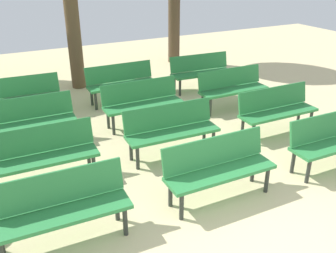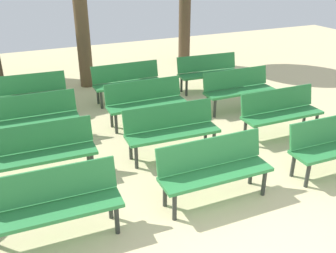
% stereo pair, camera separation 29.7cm
% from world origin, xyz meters
% --- Properties ---
extents(bench_r0_c0, '(1.62, 0.53, 0.87)m').
position_xyz_m(bench_r0_c0, '(-2.07, 1.67, 0.50)').
color(bench_r0_c0, '#2D8442').
rests_on(bench_r0_c0, ground_plane).
extents(bench_r0_c1, '(1.61, 0.50, 0.87)m').
position_xyz_m(bench_r0_c1, '(0.08, 1.59, 0.50)').
color(bench_r0_c1, '#2D8442').
rests_on(bench_r0_c1, ground_plane).
extents(bench_r0_c2, '(1.61, 0.52, 0.87)m').
position_xyz_m(bench_r0_c2, '(2.19, 1.46, 0.50)').
color(bench_r0_c2, '#2D8442').
rests_on(bench_r0_c2, ground_plane).
extents(bench_r1_c0, '(1.61, 0.53, 0.87)m').
position_xyz_m(bench_r1_c0, '(-2.04, 3.08, 0.50)').
color(bench_r1_c0, '#2D8442').
rests_on(bench_r1_c0, ground_plane).
extents(bench_r1_c1, '(1.62, 0.56, 0.87)m').
position_xyz_m(bench_r1_c1, '(0.07, 2.99, 0.50)').
color(bench_r1_c1, '#2D8442').
rests_on(bench_r1_c1, ground_plane).
extents(bench_r1_c2, '(1.61, 0.51, 0.87)m').
position_xyz_m(bench_r1_c2, '(2.27, 2.86, 0.50)').
color(bench_r1_c2, '#2D8442').
rests_on(bench_r1_c2, ground_plane).
extents(bench_r2_c0, '(1.61, 0.52, 0.87)m').
position_xyz_m(bench_r2_c0, '(-2.01, 4.47, 0.50)').
color(bench_r2_c0, '#2D8442').
rests_on(bench_r2_c0, ground_plane).
extents(bench_r2_c1, '(1.61, 0.50, 0.87)m').
position_xyz_m(bench_r2_c1, '(0.15, 4.40, 0.50)').
color(bench_r2_c1, '#2D8442').
rests_on(bench_r2_c1, ground_plane).
extents(bench_r2_c2, '(1.61, 0.51, 0.87)m').
position_xyz_m(bench_r2_c2, '(2.29, 4.31, 0.50)').
color(bench_r2_c2, '#2D8442').
rests_on(bench_r2_c2, ground_plane).
extents(bench_r3_c0, '(1.62, 0.57, 0.87)m').
position_xyz_m(bench_r3_c0, '(-1.97, 5.80, 0.50)').
color(bench_r3_c0, '#2D8442').
rests_on(bench_r3_c0, ground_plane).
extents(bench_r3_c1, '(1.60, 0.49, 0.87)m').
position_xyz_m(bench_r3_c1, '(0.23, 5.78, 0.50)').
color(bench_r3_c1, '#2D8442').
rests_on(bench_r3_c1, ground_plane).
extents(bench_r3_c2, '(1.63, 0.58, 0.87)m').
position_xyz_m(bench_r3_c2, '(2.35, 5.71, 0.50)').
color(bench_r3_c2, '#2D8442').
rests_on(bench_r3_c2, ground_plane).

